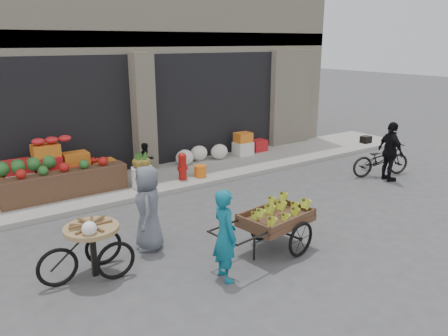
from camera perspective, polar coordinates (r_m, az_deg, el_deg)
ground at (r=8.43m, az=4.70°, el=-8.74°), size 80.00×80.00×0.00m
sidewalk at (r=11.64m, az=-8.23°, el=-1.38°), size 18.00×2.20×0.12m
building at (r=14.73m, az=-15.98°, el=14.95°), size 14.00×6.45×7.00m
fruit_display at (r=10.91m, az=-20.73°, el=-0.15°), size 3.10×1.12×1.24m
pineapple_bin at (r=10.81m, az=-10.63°, el=-1.16°), size 0.52×0.52×0.50m
fire_hydrant at (r=11.20m, az=-5.45°, el=0.38°), size 0.22×0.22×0.71m
orange_bucket at (r=11.47m, az=-3.12°, el=-0.40°), size 0.32×0.32×0.30m
right_bay_goods at (r=13.34m, az=0.58°, el=2.63°), size 3.35×0.60×0.70m
seated_person at (r=11.43m, az=-10.12°, el=0.95°), size 0.51×0.43×0.93m
banana_cart at (r=7.61m, az=6.61°, el=-6.37°), size 2.21×1.14×0.88m
vendor_woman at (r=6.68m, az=0.12°, el=-8.78°), size 0.41×0.57×1.46m
tricycle_cart at (r=7.12m, az=-16.85°, el=-9.33°), size 1.43×0.85×0.95m
vendor_grey at (r=7.74m, az=-9.87°, el=-5.17°), size 0.76×0.88×1.52m
bicycle at (r=12.61m, az=19.80°, el=1.04°), size 1.82×1.10×0.90m
cyclist at (r=12.15m, az=20.92°, el=2.00°), size 0.65×0.99×1.57m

